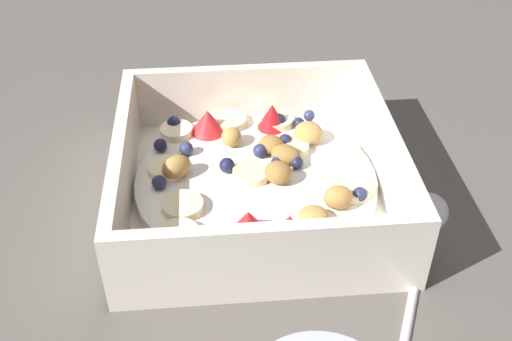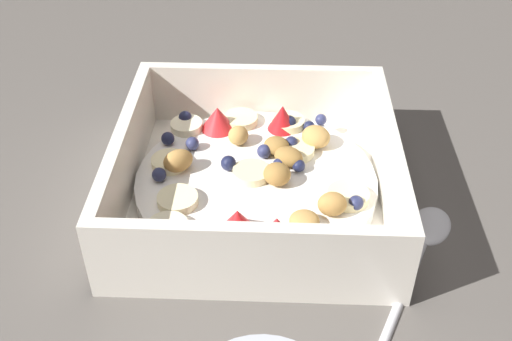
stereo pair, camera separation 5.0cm
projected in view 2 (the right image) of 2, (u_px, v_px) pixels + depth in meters
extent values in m
plane|color=#56514C|center=(235.00, 204.00, 0.52)|extent=(2.40, 2.40, 0.00)
cube|color=white|center=(256.00, 194.00, 0.52)|extent=(0.22, 0.22, 0.01)
cube|color=white|center=(260.00, 98.00, 0.58)|extent=(0.22, 0.01, 0.07)
cube|color=white|center=(250.00, 263.00, 0.42)|extent=(0.22, 0.01, 0.07)
cube|color=white|center=(388.00, 170.00, 0.50)|extent=(0.01, 0.20, 0.07)
cube|color=white|center=(126.00, 164.00, 0.50)|extent=(0.01, 0.20, 0.07)
cylinder|color=white|center=(256.00, 183.00, 0.51)|extent=(0.20, 0.20, 0.01)
cylinder|color=#F7EFC6|center=(187.00, 126.00, 0.56)|extent=(0.04, 0.04, 0.01)
cylinder|color=beige|center=(348.00, 196.00, 0.48)|extent=(0.05, 0.05, 0.01)
cylinder|color=#F7EFC6|center=(168.00, 228.00, 0.45)|extent=(0.04, 0.04, 0.01)
cylinder|color=beige|center=(296.00, 150.00, 0.53)|extent=(0.04, 0.04, 0.01)
cylinder|color=beige|center=(240.00, 119.00, 0.57)|extent=(0.04, 0.04, 0.01)
cylinder|color=#F4EAB7|center=(169.00, 162.00, 0.52)|extent=(0.03, 0.03, 0.01)
cylinder|color=#F4EAB7|center=(306.00, 243.00, 0.44)|extent=(0.04, 0.04, 0.01)
cylinder|color=beige|center=(288.00, 122.00, 0.57)|extent=(0.04, 0.04, 0.01)
cylinder|color=#F4EAB7|center=(178.00, 200.00, 0.48)|extent=(0.04, 0.04, 0.01)
cylinder|color=beige|center=(251.00, 173.00, 0.51)|extent=(0.04, 0.04, 0.01)
cone|color=red|center=(238.00, 220.00, 0.45)|extent=(0.04, 0.04, 0.02)
cone|color=red|center=(218.00, 118.00, 0.56)|extent=(0.04, 0.04, 0.02)
cone|color=red|center=(282.00, 117.00, 0.56)|extent=(0.04, 0.04, 0.02)
cone|color=red|center=(277.00, 229.00, 0.44)|extent=(0.04, 0.04, 0.02)
sphere|color=#23284C|center=(279.00, 164.00, 0.51)|extent=(0.01, 0.01, 0.01)
sphere|color=#23284C|center=(356.00, 203.00, 0.47)|extent=(0.01, 0.01, 0.01)
sphere|color=#191E3D|center=(289.00, 122.00, 0.56)|extent=(0.01, 0.01, 0.01)
sphere|color=#23284C|center=(159.00, 176.00, 0.50)|extent=(0.01, 0.01, 0.01)
sphere|color=#191E3D|center=(275.00, 235.00, 0.44)|extent=(0.01, 0.01, 0.01)
sphere|color=#191E3D|center=(299.00, 166.00, 0.51)|extent=(0.01, 0.01, 0.01)
sphere|color=#191E3D|center=(168.00, 138.00, 0.54)|extent=(0.01, 0.01, 0.01)
sphere|color=#191E3D|center=(185.00, 117.00, 0.57)|extent=(0.01, 0.01, 0.01)
sphere|color=#191E3D|center=(228.00, 163.00, 0.51)|extent=(0.01, 0.01, 0.01)
sphere|color=navy|center=(321.00, 120.00, 0.57)|extent=(0.01, 0.01, 0.01)
sphere|color=#191E3D|center=(309.00, 127.00, 0.56)|extent=(0.01, 0.01, 0.01)
sphere|color=navy|center=(264.00, 151.00, 0.53)|extent=(0.01, 0.01, 0.01)
sphere|color=#23284C|center=(291.00, 143.00, 0.54)|extent=(0.01, 0.01, 0.01)
sphere|color=navy|center=(192.00, 144.00, 0.53)|extent=(0.01, 0.01, 0.01)
sphere|color=#191E3D|center=(239.00, 223.00, 0.46)|extent=(0.01, 0.01, 0.01)
ellipsoid|color=olive|center=(276.00, 146.00, 0.53)|extent=(0.03, 0.03, 0.01)
ellipsoid|color=#AD7F42|center=(178.00, 161.00, 0.51)|extent=(0.03, 0.03, 0.02)
ellipsoid|color=#AD7F42|center=(332.00, 204.00, 0.47)|extent=(0.02, 0.02, 0.02)
ellipsoid|color=tan|center=(304.00, 221.00, 0.46)|extent=(0.02, 0.02, 0.01)
ellipsoid|color=tan|center=(316.00, 137.00, 0.54)|extent=(0.03, 0.03, 0.02)
ellipsoid|color=olive|center=(289.00, 157.00, 0.52)|extent=(0.03, 0.03, 0.02)
ellipsoid|color=tan|center=(241.00, 135.00, 0.54)|extent=(0.02, 0.02, 0.02)
ellipsoid|color=olive|center=(277.00, 175.00, 0.49)|extent=(0.03, 0.03, 0.02)
ellipsoid|color=silver|center=(431.00, 222.00, 0.49)|extent=(0.05, 0.06, 0.01)
cylinder|color=silver|center=(401.00, 298.00, 0.43)|extent=(0.06, 0.12, 0.01)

